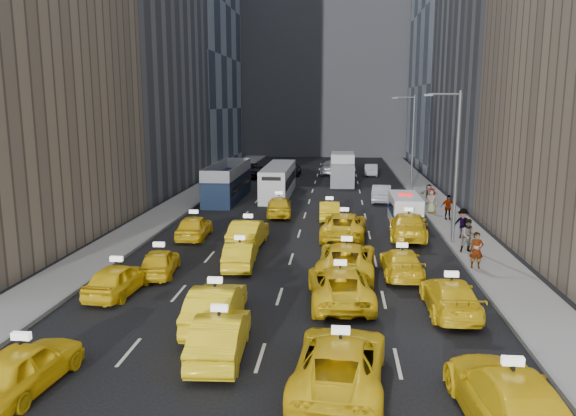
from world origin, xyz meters
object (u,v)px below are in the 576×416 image
at_px(double_decker, 228,182).
at_px(pedestrian_0, 477,250).
at_px(taxi_0, 24,366).
at_px(taxi_2, 340,362).
at_px(nypd_van, 405,210).
at_px(taxi_3, 510,399).
at_px(taxi_1, 220,336).
at_px(city_bus, 278,181).
at_px(box_truck, 342,169).

xyz_separation_m(double_decker, pedestrian_0, (16.56, -19.92, -0.45)).
height_order(taxi_0, taxi_2, taxi_2).
xyz_separation_m(taxi_2, nypd_van, (4.49, 23.37, 0.20)).
bearing_deg(taxi_3, nypd_van, -94.55).
bearing_deg(taxi_3, taxi_1, -26.59).
relative_size(nypd_van, city_bus, 0.48).
height_order(taxi_1, nypd_van, nypd_van).
relative_size(taxi_2, box_truck, 0.79).
bearing_deg(taxi_2, taxi_0, 11.20).
distance_m(taxi_3, box_truck, 44.49).
xyz_separation_m(city_bus, pedestrian_0, (12.35, -22.06, -0.30)).
bearing_deg(city_bus, nypd_van, -47.21).
bearing_deg(box_truck, pedestrian_0, -83.56).
height_order(taxi_3, city_bus, city_bus).
distance_m(taxi_0, pedestrian_0, 20.85).
bearing_deg(taxi_1, box_truck, -98.74).
bearing_deg(taxi_1, taxi_3, 154.78).
relative_size(taxi_1, taxi_2, 0.81).
height_order(taxi_2, box_truck, box_truck).
bearing_deg(double_decker, taxi_0, -93.75).
distance_m(nypd_van, city_bus, 14.92).
height_order(taxi_0, nypd_van, nypd_van).
bearing_deg(taxi_0, taxi_3, -177.24).
bearing_deg(pedestrian_0, city_bus, 121.54).
bearing_deg(pedestrian_0, taxi_1, -132.82).
height_order(taxi_3, nypd_van, nypd_van).
bearing_deg(taxi_2, nypd_van, -96.08).
bearing_deg(pedestrian_0, taxi_3, -97.48).
xyz_separation_m(taxi_0, pedestrian_0, (16.00, 13.37, 0.34)).
relative_size(taxi_1, double_decker, 0.42).
xyz_separation_m(taxi_2, box_truck, (0.23, 42.51, 0.77)).
height_order(city_bus, pedestrian_0, city_bus).
distance_m(taxi_3, double_decker, 36.86).
distance_m(taxi_0, taxi_2, 9.27).
bearing_deg(city_bus, taxi_0, -95.43).
bearing_deg(box_truck, city_bus, -131.34).
bearing_deg(taxi_0, taxi_1, -147.16).
distance_m(taxi_1, taxi_3, 8.99).
bearing_deg(taxi_3, city_bus, -78.92).
bearing_deg(taxi_2, taxi_1, -17.68).
xyz_separation_m(taxi_0, taxi_2, (9.21, 1.04, 0.05)).
bearing_deg(double_decker, box_truck, 40.99).
distance_m(nypd_van, double_decker, 16.81).
distance_m(taxi_2, taxi_3, 4.70).
xyz_separation_m(taxi_2, pedestrian_0, (6.79, 12.33, 0.29)).
xyz_separation_m(double_decker, city_bus, (4.21, 2.13, -0.15)).
bearing_deg(taxi_0, pedestrian_0, -134.22).
xyz_separation_m(taxi_0, nypd_van, (13.70, 24.40, 0.25)).
xyz_separation_m(taxi_0, city_bus, (3.65, 35.43, 0.64)).
height_order(taxi_2, taxi_3, taxi_3).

